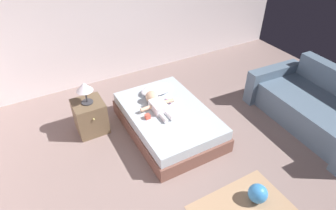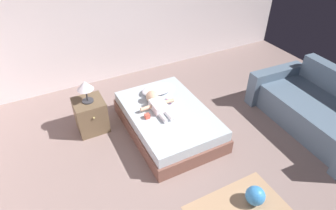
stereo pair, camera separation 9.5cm
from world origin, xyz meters
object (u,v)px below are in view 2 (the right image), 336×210
Objects in this scene: toothbrush at (168,101)px; lamp at (85,87)px; toy_block at (147,116)px; bed at (168,120)px; baby at (157,103)px; couch at (320,111)px; toy_ball at (255,196)px; pillow at (158,89)px; nightstand at (91,115)px.

lamp is (-1.13, 0.36, 0.38)m from toothbrush.
toothbrush is 2.23× the size of toy_block.
bed is 0.32m from baby.
couch is 8.77× the size of toy_ball.
baby is (-0.19, -0.35, 0.02)m from pillow.
bed is 1.30m from lamp.
toy_ball is (1.32, -2.18, -0.13)m from nightstand.
toothbrush is (0.03, -0.30, -0.04)m from pillow.
nightstand is at bearing 155.48° from baby.
bed is 25.35× the size of toy_block.
toy_ball is at bearing -76.80° from baby.
pillow is 3.55× the size of toothbrush.
lamp is (-3.15, 1.53, 0.49)m from couch.
toothbrush is 0.07× the size of couch.
toy_ball is at bearing -58.79° from lamp.
baby is 0.29m from toy_block.
toy_block is at bearing -41.10° from nightstand.
toothbrush is at bearing -17.85° from lamp.
toy_ball is (0.30, -1.61, -0.06)m from bed.
bed is 3.33× the size of nightstand.
pillow is at bearing 95.85° from toothbrush.
lamp is (0.00, 0.00, 0.51)m from nightstand.
nightstand is 0.51m from lamp.
nightstand is 7.60× the size of toy_block.
lamp reaches higher than toy_block.
couch is 5.97× the size of lamp.
toothbrush reaches higher than bed.
bed is at bearing 3.35° from toy_block.
nightstand is at bearing 150.73° from bed.
nightstand is (-0.91, 0.41, -0.19)m from baby.
nightstand is at bearing 162.15° from toothbrush.
bed is 1.17m from nightstand.
bed is 7.44× the size of toy_ball.
bed is 0.85× the size of couch.
nightstand is (-1.13, 0.36, -0.13)m from toothbrush.
nightstand is at bearing 121.21° from toy_ball.
baby is 2.86× the size of toy_ball.
baby reaches higher than toothbrush.
toy_block is (-0.23, -0.18, -0.04)m from baby.
bed is at bearing -54.87° from baby.
baby is 4.37× the size of toothbrush.
pillow is at bearing 51.69° from toy_block.
baby is at bearing 103.20° from toy_ball.
toy_ball is at bearing -67.93° from toy_block.
nightstand is at bearing 138.90° from toy_block.
nightstand is 2.23× the size of toy_ball.
pillow is 2.16m from toy_ball.
baby is at bearing 153.47° from couch.
lamp is (-1.02, 0.57, 0.58)m from bed.
toy_block is (0.68, -0.59, -0.36)m from lamp.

